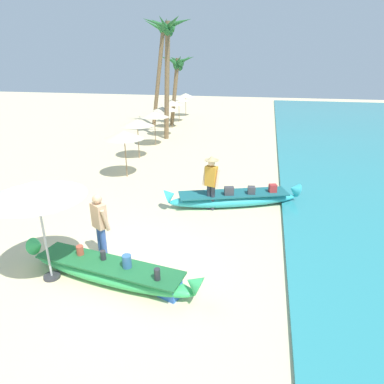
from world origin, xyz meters
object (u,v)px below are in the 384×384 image
(person_tourist_customer, at_px, (100,223))
(cooler_box, at_px, (170,288))
(patio_umbrella_large, at_px, (36,190))
(palm_tree_mid_cluster, at_px, (177,68))
(boat_green_foreground, at_px, (109,271))
(person_vendor_hatted, at_px, (211,179))
(boat_cyan_midground, at_px, (234,198))
(palm_tree_tall_inland, at_px, (168,40))
(palm_tree_leaning_seaward, at_px, (162,42))

(person_tourist_customer, relative_size, cooler_box, 4.00)
(patio_umbrella_large, xyz_separation_m, palm_tree_mid_cluster, (-2.06, 18.59, 1.91))
(boat_green_foreground, relative_size, palm_tree_mid_cluster, 0.87)
(person_vendor_hatted, xyz_separation_m, cooler_box, (-0.10, -4.38, -0.84))
(palm_tree_mid_cluster, bearing_deg, boat_cyan_midground, -67.94)
(palm_tree_mid_cluster, bearing_deg, palm_tree_tall_inland, -80.77)
(boat_green_foreground, xyz_separation_m, patio_umbrella_large, (-1.31, -0.19, 1.85))
(patio_umbrella_large, height_order, palm_tree_leaning_seaward, palm_tree_leaning_seaward)
(palm_tree_leaning_seaward, bearing_deg, boat_green_foreground, -76.60)
(boat_green_foreground, bearing_deg, person_tourist_customer, 124.80)
(boat_green_foreground, bearing_deg, person_vendor_hatted, 69.89)
(patio_umbrella_large, bearing_deg, palm_tree_leaning_seaward, 99.35)
(patio_umbrella_large, height_order, palm_tree_tall_inland, palm_tree_tall_inland)
(patio_umbrella_large, height_order, cooler_box, patio_umbrella_large)
(palm_tree_leaning_seaward, bearing_deg, patio_umbrella_large, -80.65)
(patio_umbrella_large, bearing_deg, boat_green_foreground, 8.22)
(palm_tree_mid_cluster, distance_m, cooler_box, 19.59)
(palm_tree_tall_inland, relative_size, palm_tree_mid_cluster, 1.37)
(person_vendor_hatted, xyz_separation_m, patio_umbrella_large, (-2.84, -4.36, 1.07))
(cooler_box, bearing_deg, palm_tree_mid_cluster, 125.04)
(person_tourist_customer, distance_m, palm_tree_tall_inland, 14.11)
(boat_green_foreground, relative_size, patio_umbrella_large, 1.90)
(person_tourist_customer, distance_m, cooler_box, 2.33)
(palm_tree_tall_inland, height_order, palm_tree_leaning_seaward, palm_tree_leaning_seaward)
(palm_tree_leaning_seaward, distance_m, palm_tree_mid_cluster, 1.95)
(boat_green_foreground, xyz_separation_m, person_tourist_customer, (-0.54, 0.78, 0.71))
(person_tourist_customer, relative_size, palm_tree_tall_inland, 0.25)
(person_tourist_customer, distance_m, palm_tree_mid_cluster, 18.11)
(person_tourist_customer, relative_size, patio_umbrella_large, 0.74)
(boat_cyan_midground, relative_size, person_vendor_hatted, 2.50)
(patio_umbrella_large, bearing_deg, boat_cyan_midground, 53.79)
(palm_tree_tall_inland, xyz_separation_m, palm_tree_mid_cluster, (-0.73, 4.46, -1.57))
(person_vendor_hatted, distance_m, palm_tree_tall_inland, 11.55)
(person_vendor_hatted, height_order, person_tourist_customer, person_vendor_hatted)
(person_vendor_hatted, distance_m, palm_tree_leaning_seaward, 15.90)
(boat_cyan_midground, xyz_separation_m, patio_umbrella_large, (-3.52, -4.81, 1.84))
(patio_umbrella_large, xyz_separation_m, palm_tree_leaning_seaward, (-3.03, 18.39, 3.59))
(person_vendor_hatted, bearing_deg, person_tourist_customer, -121.35)
(palm_tree_tall_inland, distance_m, cooler_box, 15.67)
(patio_umbrella_large, bearing_deg, cooler_box, -0.44)
(person_tourist_customer, bearing_deg, palm_tree_mid_cluster, 99.11)
(person_vendor_hatted, xyz_separation_m, person_tourist_customer, (-2.07, -3.39, -0.08))
(person_vendor_hatted, height_order, palm_tree_mid_cluster, palm_tree_mid_cluster)
(palm_tree_leaning_seaward, height_order, palm_tree_mid_cluster, palm_tree_leaning_seaward)
(boat_green_foreground, height_order, palm_tree_leaning_seaward, palm_tree_leaning_seaward)
(person_vendor_hatted, xyz_separation_m, palm_tree_leaning_seaward, (-5.86, 14.02, 4.66))
(boat_cyan_midground, xyz_separation_m, person_tourist_customer, (-2.76, -3.85, 0.69))
(boat_green_foreground, relative_size, cooler_box, 10.30)
(person_vendor_hatted, bearing_deg, cooler_box, -91.37)
(person_tourist_customer, bearing_deg, cooler_box, -26.71)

